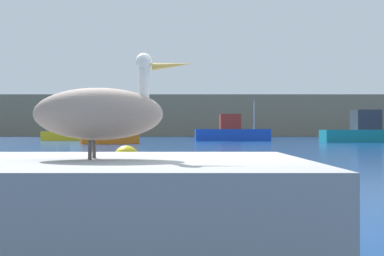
% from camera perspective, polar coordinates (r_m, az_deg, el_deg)
% --- Properties ---
extents(ground_plane, '(260.00, 260.00, 0.00)m').
position_cam_1_polar(ground_plane, '(4.56, 2.38, -13.87)').
color(ground_plane, navy).
extents(hillside_backdrop, '(140.00, 15.85, 7.46)m').
position_cam_1_polar(hillside_backdrop, '(83.60, -0.15, 1.51)').
color(hillside_backdrop, '#7F755B').
rests_on(hillside_backdrop, ground).
extents(pier_dock, '(3.37, 2.29, 0.84)m').
position_cam_1_polar(pier_dock, '(3.63, -12.64, -10.65)').
color(pier_dock, gray).
rests_on(pier_dock, ground).
extents(pelican, '(1.32, 0.53, 0.87)m').
position_cam_1_polar(pelican, '(3.57, -12.45, 2.00)').
color(pelican, gray).
rests_on(pelican, pier_dock).
extents(fishing_boat_blue, '(7.70, 2.71, 4.14)m').
position_cam_1_polar(fishing_boat_blue, '(44.23, 5.02, -0.56)').
color(fishing_boat_blue, blue).
rests_on(fishing_boat_blue, ground).
extents(fishing_boat_teal, '(7.55, 2.41, 4.82)m').
position_cam_1_polar(fishing_boat_teal, '(42.02, 21.72, -0.42)').
color(fishing_boat_teal, teal).
rests_on(fishing_boat_teal, ground).
extents(fishing_boat_orange, '(4.65, 2.87, 3.85)m').
position_cam_1_polar(fishing_boat_orange, '(34.70, -11.27, -0.66)').
color(fishing_boat_orange, orange).
rests_on(fishing_boat_orange, ground).
extents(fishing_boat_yellow, '(7.27, 2.54, 4.70)m').
position_cam_1_polar(fishing_boat_yellow, '(46.67, -15.16, -0.73)').
color(fishing_boat_yellow, yellow).
rests_on(fishing_boat_yellow, ground).
extents(mooring_buoy, '(0.67, 0.67, 0.67)m').
position_cam_1_polar(mooring_buoy, '(11.33, -9.05, -4.02)').
color(mooring_buoy, yellow).
rests_on(mooring_buoy, ground).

